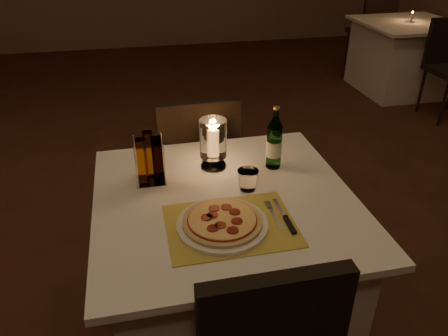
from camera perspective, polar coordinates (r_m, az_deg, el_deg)
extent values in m
cube|color=#452216|center=(2.42, -7.74, -14.83)|extent=(8.00, 10.00, 0.02)
cube|color=white|center=(1.93, 0.13, -13.41)|extent=(0.88, 0.88, 0.71)
cube|color=white|center=(1.70, 0.14, -4.28)|extent=(1.00, 1.00, 0.03)
cube|color=black|center=(1.28, 6.51, -20.79)|extent=(0.42, 0.05, 0.42)
cube|color=black|center=(2.51, -3.81, 0.71)|extent=(0.42, 0.42, 0.05)
cube|color=black|center=(2.24, -3.26, 3.60)|extent=(0.42, 0.05, 0.42)
cylinder|color=black|center=(2.80, -0.77, -1.57)|extent=(0.03, 0.03, 0.44)
cylinder|color=black|center=(2.76, -7.69, -2.34)|extent=(0.03, 0.03, 0.44)
cylinder|color=black|center=(2.52, 0.81, -5.49)|extent=(0.03, 0.03, 0.44)
cylinder|color=black|center=(2.48, -6.91, -6.42)|extent=(0.03, 0.03, 0.44)
cube|color=gold|center=(1.54, 0.87, -7.50)|extent=(0.45, 0.34, 0.00)
cylinder|color=white|center=(1.53, -0.23, -7.38)|extent=(0.32, 0.32, 0.01)
cylinder|color=#D8B77F|center=(1.53, -0.23, -6.99)|extent=(0.28, 0.28, 0.01)
cylinder|color=maroon|center=(1.52, -0.23, -6.76)|extent=(0.24, 0.24, 0.00)
cylinder|color=#EACC7F|center=(1.52, -0.23, -6.66)|extent=(0.24, 0.24, 0.00)
cylinder|color=maroon|center=(1.55, 1.40, -5.75)|extent=(0.04, 0.04, 0.00)
cylinder|color=maroon|center=(1.57, 0.31, -5.13)|extent=(0.04, 0.04, 0.00)
cylinder|color=maroon|center=(1.57, -1.28, -5.27)|extent=(0.04, 0.04, 0.00)
cylinder|color=maroon|center=(1.53, -1.53, -6.17)|extent=(0.04, 0.04, 0.00)
cylinder|color=maroon|center=(1.52, -2.26, -6.46)|extent=(0.04, 0.04, 0.00)
cylinder|color=maroon|center=(1.47, -1.49, -7.87)|extent=(0.04, 0.04, 0.00)
cylinder|color=maroon|center=(1.48, -0.50, -7.47)|extent=(0.04, 0.04, 0.00)
cylinder|color=maroon|center=(1.46, 1.13, -8.13)|extent=(0.04, 0.04, 0.00)
cylinder|color=maroon|center=(1.50, 1.69, -6.93)|extent=(0.04, 0.04, 0.00)
cube|color=silver|center=(1.58, 6.74, -6.56)|extent=(0.01, 0.14, 0.00)
cube|color=silver|center=(1.65, 5.82, -4.85)|extent=(0.02, 0.05, 0.00)
cube|color=black|center=(1.55, 8.57, -7.32)|extent=(0.02, 0.10, 0.01)
cube|color=silver|center=(1.64, 7.25, -5.19)|extent=(0.01, 0.12, 0.00)
cylinder|color=#5E9F56|center=(1.87, 6.55, 2.72)|extent=(0.06, 0.06, 0.19)
cylinder|color=#5E9F56|center=(1.80, 6.83, 7.11)|extent=(0.02, 0.02, 0.04)
cylinder|color=gold|center=(1.80, 6.87, 7.79)|extent=(0.03, 0.03, 0.01)
cylinder|color=silver|center=(1.87, 6.54, 2.60)|extent=(0.07, 0.07, 0.07)
cylinder|color=white|center=(1.90, -1.39, 0.32)|extent=(0.11, 0.11, 0.01)
cylinder|color=white|center=(1.88, -1.40, 1.05)|extent=(0.02, 0.02, 0.04)
cylinder|color=white|center=(1.83, -1.44, 3.93)|extent=(0.11, 0.11, 0.17)
cylinder|color=white|center=(1.84, -1.43, 3.46)|extent=(0.03, 0.03, 0.12)
ellipsoid|color=orange|center=(1.81, -1.46, 5.64)|extent=(0.02, 0.02, 0.03)
cube|color=white|center=(1.82, -9.43, -1.55)|extent=(0.12, 0.12, 0.01)
cylinder|color=white|center=(1.73, -11.37, -0.04)|extent=(0.01, 0.01, 0.18)
cylinder|color=white|center=(1.73, -7.74, 0.35)|extent=(0.01, 0.01, 0.18)
cylinder|color=white|center=(1.82, -11.51, 1.64)|extent=(0.01, 0.01, 0.18)
cylinder|color=white|center=(1.83, -8.08, 2.01)|extent=(0.01, 0.01, 0.18)
cube|color=#BF8C33|center=(1.74, -10.62, 0.74)|extent=(0.04, 0.04, 0.20)
cube|color=#3F1E14|center=(1.74, -8.66, 0.94)|extent=(0.04, 0.04, 0.20)
cube|color=#BF8C33|center=(1.80, -9.77, 1.74)|extent=(0.04, 0.04, 0.20)
cube|color=white|center=(5.28, 22.38, 13.10)|extent=(0.88, 0.88, 0.71)
cube|color=white|center=(5.20, 23.18, 16.97)|extent=(1.00, 1.00, 0.03)
cube|color=black|center=(4.72, 27.19, 14.58)|extent=(0.42, 0.05, 0.42)
cylinder|color=black|center=(4.48, 26.74, 7.57)|extent=(0.03, 0.03, 0.44)
cylinder|color=black|center=(4.73, 24.35, 9.19)|extent=(0.03, 0.03, 0.44)
cube|color=black|center=(5.91, 18.36, 16.46)|extent=(0.42, 0.42, 0.05)
cube|color=black|center=(5.71, 19.66, 18.21)|extent=(0.42, 0.05, 0.42)
cylinder|color=black|center=(6.19, 18.65, 14.67)|extent=(0.03, 0.03, 0.44)
cylinder|color=black|center=(6.03, 15.76, 14.72)|extent=(0.03, 0.03, 0.44)
cylinder|color=black|center=(5.91, 20.26, 13.73)|extent=(0.03, 0.03, 0.44)
cylinder|color=black|center=(5.74, 17.28, 13.77)|extent=(0.03, 0.03, 0.44)
cylinder|color=white|center=(5.19, 23.32, 17.61)|extent=(0.03, 0.03, 0.09)
ellipsoid|color=orange|center=(5.18, 23.44, 18.17)|extent=(0.01, 0.01, 0.02)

